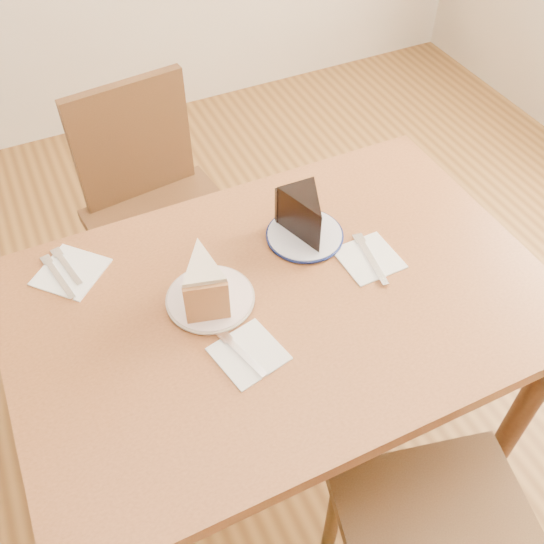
% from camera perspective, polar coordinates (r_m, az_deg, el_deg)
% --- Properties ---
extents(ground, '(4.00, 4.00, 0.00)m').
position_cam_1_polar(ground, '(1.99, 0.66, -16.35)').
color(ground, '#4E3015').
rests_on(ground, ground).
extents(table, '(1.20, 0.80, 0.75)m').
position_cam_1_polar(table, '(1.43, 0.88, -4.91)').
color(table, '#5A3018').
rests_on(table, ground).
extents(chair_far, '(0.49, 0.49, 0.89)m').
position_cam_1_polar(chair_far, '(1.96, -10.47, 5.37)').
color(chair_far, '#341E0F').
rests_on(chair_far, ground).
extents(plate_cream, '(0.19, 0.19, 0.01)m').
position_cam_1_polar(plate_cream, '(1.35, -5.82, -2.51)').
color(plate_cream, white).
rests_on(plate_cream, table).
extents(plate_navy, '(0.18, 0.18, 0.01)m').
position_cam_1_polar(plate_navy, '(1.49, 3.09, 3.47)').
color(plate_navy, silver).
rests_on(plate_navy, table).
extents(carrot_cake, '(0.12, 0.15, 0.10)m').
position_cam_1_polar(carrot_cake, '(1.31, -6.48, -0.69)').
color(carrot_cake, beige).
rests_on(carrot_cake, plate_cream).
extents(chocolate_cake, '(0.10, 0.14, 0.10)m').
position_cam_1_polar(chocolate_cake, '(1.44, 3.35, 4.98)').
color(chocolate_cake, black).
rests_on(chocolate_cake, plate_navy).
extents(napkin_cream, '(0.16, 0.16, 0.00)m').
position_cam_1_polar(napkin_cream, '(1.26, -2.21, -7.68)').
color(napkin_cream, white).
rests_on(napkin_cream, table).
extents(napkin_navy, '(0.14, 0.14, 0.00)m').
position_cam_1_polar(napkin_navy, '(1.45, 9.10, 1.29)').
color(napkin_navy, white).
rests_on(napkin_navy, table).
extents(napkin_spare, '(0.20, 0.20, 0.00)m').
position_cam_1_polar(napkin_spare, '(1.48, -18.40, 0.01)').
color(napkin_spare, white).
rests_on(napkin_spare, table).
extents(fork_cream, '(0.05, 0.14, 0.00)m').
position_cam_1_polar(fork_cream, '(1.26, -2.79, -7.73)').
color(fork_cream, silver).
rests_on(fork_cream, napkin_cream).
extents(knife_navy, '(0.04, 0.17, 0.00)m').
position_cam_1_polar(knife_navy, '(1.45, 9.31, 1.21)').
color(knife_navy, silver).
rests_on(knife_navy, napkin_navy).
extents(fork_spare, '(0.04, 0.14, 0.00)m').
position_cam_1_polar(fork_spare, '(1.49, -18.72, 0.47)').
color(fork_spare, silver).
rests_on(fork_spare, napkin_spare).
extents(knife_spare, '(0.05, 0.16, 0.00)m').
position_cam_1_polar(knife_spare, '(1.47, -19.46, -0.45)').
color(knife_spare, white).
rests_on(knife_spare, napkin_spare).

